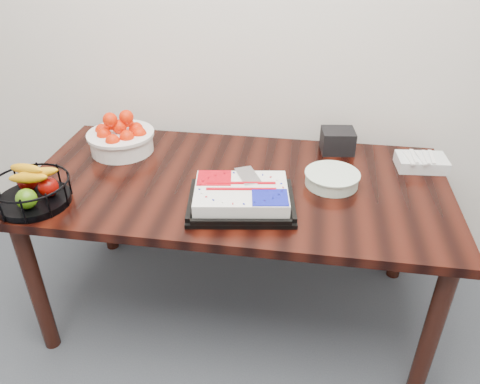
# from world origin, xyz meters

# --- Properties ---
(table) EXTENTS (1.80, 0.90, 0.75)m
(table) POSITION_xyz_m (0.00, 2.00, 0.66)
(table) COLOR black
(table) RESTS_ON ground
(cake_tray) EXTENTS (0.46, 0.38, 0.09)m
(cake_tray) POSITION_xyz_m (0.05, 1.81, 0.79)
(cake_tray) COLOR black
(cake_tray) RESTS_ON table
(tangerine_bowl) EXTENTS (0.31, 0.31, 0.20)m
(tangerine_bowl) POSITION_xyz_m (-0.59, 2.19, 0.84)
(tangerine_bowl) COLOR white
(tangerine_bowl) RESTS_ON table
(fruit_basket) EXTENTS (0.30, 0.30, 0.16)m
(fruit_basket) POSITION_xyz_m (-0.76, 1.70, 0.82)
(fruit_basket) COLOR black
(fruit_basket) RESTS_ON table
(plate_stack) EXTENTS (0.23, 0.23, 0.06)m
(plate_stack) POSITION_xyz_m (0.40, 2.03, 0.78)
(plate_stack) COLOR white
(plate_stack) RESTS_ON table
(fork_bag) EXTENTS (0.23, 0.16, 0.06)m
(fork_bag) POSITION_xyz_m (0.80, 2.24, 0.78)
(fork_bag) COLOR silver
(fork_bag) RESTS_ON table
(napkin_box) EXTENTS (0.17, 0.15, 0.11)m
(napkin_box) POSITION_xyz_m (0.43, 2.35, 0.80)
(napkin_box) COLOR black
(napkin_box) RESTS_ON table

